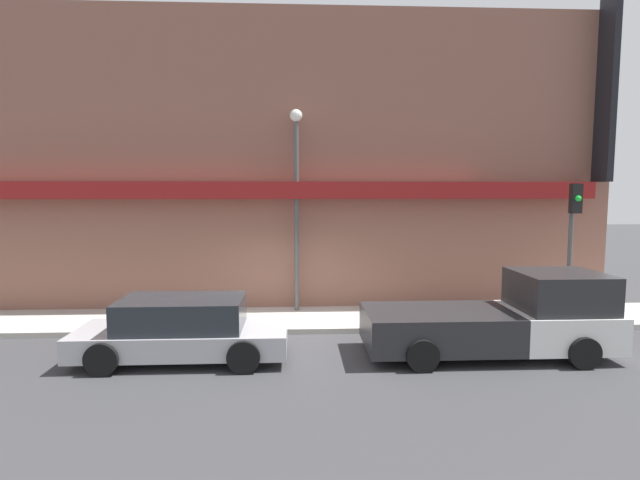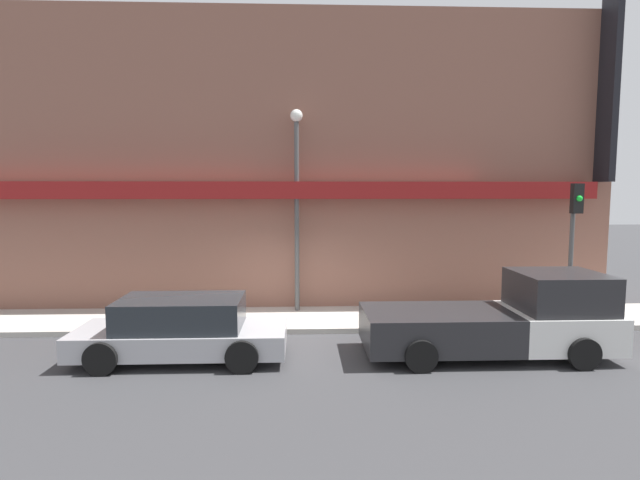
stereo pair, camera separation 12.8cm
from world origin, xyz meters
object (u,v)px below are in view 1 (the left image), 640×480
at_px(parked_car, 183,330).
at_px(traffic_light, 573,227).
at_px(fire_hydrant, 187,312).
at_px(street_lamp, 296,187).
at_px(pickup_truck, 503,319).

height_order(parked_car, traffic_light, traffic_light).
bearing_deg(traffic_light, fire_hydrant, 179.83).
height_order(fire_hydrant, street_lamp, street_lamp).
distance_m(fire_hydrant, street_lamp, 4.64).
bearing_deg(traffic_light, parked_car, -166.36).
bearing_deg(traffic_light, street_lamp, 169.38).
bearing_deg(parked_car, fire_hydrant, 100.54).
distance_m(parked_car, fire_hydrant, 2.51).
xyz_separation_m(parked_car, street_lamp, (2.50, 3.83, 3.10)).
bearing_deg(parked_car, street_lamp, 57.28).
distance_m(fire_hydrant, traffic_light, 10.68).
distance_m(parked_car, traffic_light, 10.49).
xyz_separation_m(pickup_truck, traffic_light, (2.88, 2.43, 1.90)).
xyz_separation_m(parked_car, fire_hydrant, (-0.44, 2.46, -0.21)).
bearing_deg(street_lamp, pickup_truck, -39.70).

